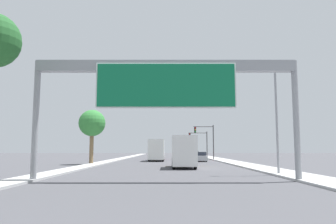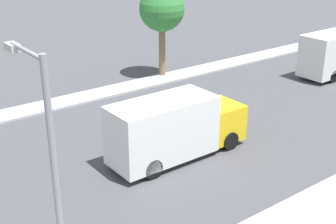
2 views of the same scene
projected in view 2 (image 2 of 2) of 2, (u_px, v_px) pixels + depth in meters
name	position (u px, v px, depth m)	size (l,w,h in m)	color
median_strip_left	(325.00, 41.00, 47.78)	(2.00, 120.00, 0.15)	#ADADAD
truck_box_secondary	(174.00, 128.00, 23.64)	(2.39, 7.62, 3.30)	yellow
palm_tree_background	(162.00, 10.00, 35.11)	(3.44, 3.44, 7.04)	brown
street_lamp_right	(51.00, 180.00, 12.37)	(2.42, 0.28, 8.50)	gray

